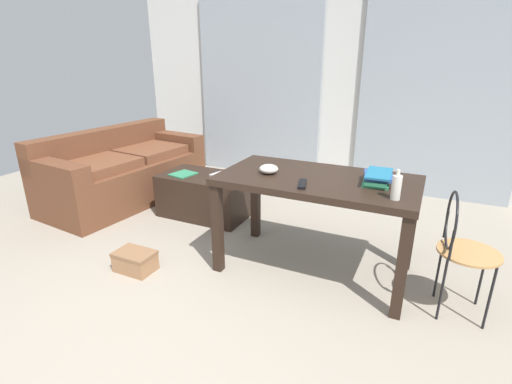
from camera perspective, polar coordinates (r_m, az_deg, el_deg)
name	(u,v)px	position (r m, az deg, el deg)	size (l,w,h in m)	color
ground_plane	(270,253)	(3.29, 2.09, -9.19)	(8.57, 8.57, 0.00)	gray
wall_back	(343,78)	(4.97, 12.88, 16.35)	(5.77, 0.10, 2.66)	silver
curtains	(340,92)	(4.90, 12.49, 14.50)	(3.94, 0.03, 2.35)	#99A3AD
couch	(123,172)	(4.64, -19.30, 2.81)	(1.03, 1.91, 0.80)	brown
coffee_table	(205,195)	(4.00, -7.65, -0.47)	(0.90, 0.53, 0.44)	black
craft_table	(317,190)	(2.83, 9.13, 0.25)	(1.42, 0.77, 0.76)	black
wire_chair	(460,240)	(2.69, 28.29, -6.42)	(0.37, 0.38, 0.82)	#B7844C
bottle_near	(396,187)	(2.46, 20.33, 0.69)	(0.06, 0.06, 0.19)	beige
bowl	(269,169)	(2.85, 1.92, 3.48)	(0.14, 0.14, 0.07)	beige
book_stack	(378,178)	(2.73, 17.84, 2.03)	(0.23, 0.30, 0.08)	#2D7F56
tv_remote_on_table	(302,184)	(2.60, 6.97, 1.21)	(0.05, 0.19, 0.02)	black
tv_remote_primary	(217,174)	(3.93, -5.88, 2.74)	(0.05, 0.18, 0.02)	#B7B7B2
magazine	(183,174)	(3.98, -10.87, 2.67)	(0.21, 0.23, 0.01)	#2D7F56
shoebox	(135,261)	(3.16, -17.68, -9.84)	(0.31, 0.21, 0.16)	#996B47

